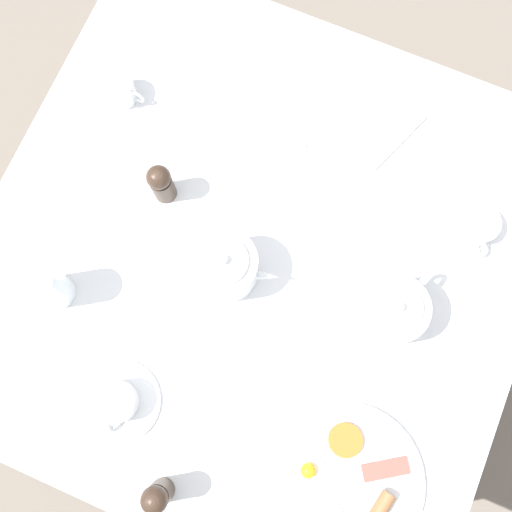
{
  "coord_description": "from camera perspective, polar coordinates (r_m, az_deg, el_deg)",
  "views": [
    {
      "loc": [
        0.09,
        -0.22,
        1.92
      ],
      "look_at": [
        0.0,
        0.0,
        0.79
      ],
      "focal_mm": 42.0,
      "sensor_mm": 36.0,
      "label": 1
    }
  ],
  "objects": [
    {
      "name": "creamer_jug",
      "position": [
        1.29,
        -12.85,
        15.16
      ],
      "size": [
        0.09,
        0.07,
        0.06
      ],
      "color": "white",
      "rests_on": "table"
    },
    {
      "name": "pepper_grinder",
      "position": [
        1.16,
        -9.02,
        6.87
      ],
      "size": [
        0.05,
        0.05,
        0.12
      ],
      "color": "#38281E",
      "rests_on": "table"
    },
    {
      "name": "teapot_far",
      "position": [
        1.12,
        12.77,
        -5.09
      ],
      "size": [
        0.12,
        0.2,
        0.13
      ],
      "rotation": [
        0.0,
        0.0,
        4.28
      ],
      "color": "white",
      "rests_on": "table"
    },
    {
      "name": "fork_by_plate",
      "position": [
        1.25,
        1.28,
        12.17
      ],
      "size": [
        0.17,
        0.03,
        0.0
      ],
      "rotation": [
        0.0,
        0.0,
        4.64
      ],
      "color": "silver",
      "rests_on": "table"
    },
    {
      "name": "salt_grinder",
      "position": [
        1.11,
        -9.37,
        -21.65
      ],
      "size": [
        0.05,
        0.05,
        0.12
      ],
      "color": "#38281E",
      "rests_on": "table"
    },
    {
      "name": "teacup_with_saucer_left",
      "position": [
        1.15,
        -13.13,
        -13.4
      ],
      "size": [
        0.15,
        0.15,
        0.06
      ],
      "color": "white",
      "rests_on": "table"
    },
    {
      "name": "teapot_near",
      "position": [
        1.11,
        -3.05,
        -0.98
      ],
      "size": [
        0.21,
        0.12,
        0.13
      ],
      "rotation": [
        0.0,
        0.0,
        0.15
      ],
      "color": "white",
      "rests_on": "table"
    },
    {
      "name": "ground_plane",
      "position": [
        1.93,
        -0.0,
        -4.87
      ],
      "size": [
        8.0,
        8.0,
        0.0
      ],
      "primitive_type": "plane",
      "color": "#70665B"
    },
    {
      "name": "water_glass_tall",
      "position": [
        1.15,
        -19.3,
        -2.79
      ],
      "size": [
        0.07,
        0.07,
        0.14
      ],
      "color": "white",
      "rests_on": "table"
    },
    {
      "name": "napkin_folded",
      "position": [
        1.27,
        11.65,
        11.81
      ],
      "size": [
        0.16,
        0.2,
        0.01
      ],
      "rotation": [
        0.0,
        0.0,
        1.21
      ],
      "color": "white",
      "rests_on": "table"
    },
    {
      "name": "knife_by_plate",
      "position": [
        1.34,
        -6.76,
        19.27
      ],
      "size": [
        0.16,
        0.13,
        0.0
      ],
      "rotation": [
        0.0,
        0.0,
        4.03
      ],
      "color": "silver",
      "rests_on": "table"
    },
    {
      "name": "breakfast_plate",
      "position": [
        1.16,
        8.6,
        -20.65
      ],
      "size": [
        0.28,
        0.28,
        0.04
      ],
      "color": "white",
      "rests_on": "table"
    },
    {
      "name": "table",
      "position": [
        1.24,
        -0.0,
        -0.87
      ],
      "size": [
        1.07,
        1.06,
        0.77
      ],
      "color": "silver",
      "rests_on": "ground_plane"
    },
    {
      "name": "teacup_with_saucer_right",
      "position": [
        1.23,
        20.11,
        2.6
      ],
      "size": [
        0.15,
        0.15,
        0.06
      ],
      "color": "white",
      "rests_on": "table"
    }
  ]
}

